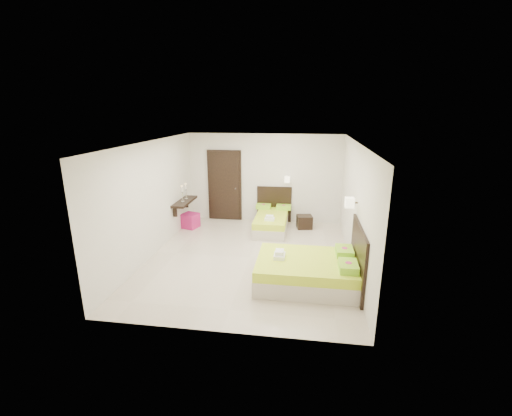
# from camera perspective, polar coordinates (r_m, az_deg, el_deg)

# --- Properties ---
(floor) EXTENTS (5.50, 5.50, 0.00)m
(floor) POSITION_cam_1_polar(r_m,az_deg,el_deg) (7.92, -1.04, -8.24)
(floor) COLOR beige
(floor) RESTS_ON ground
(bed_single) EXTENTS (1.03, 1.71, 1.41)m
(bed_single) POSITION_cam_1_polar(r_m,az_deg,el_deg) (9.62, 2.62, -2.06)
(bed_single) COLOR beige
(bed_single) RESTS_ON ground
(bed_double) EXTENTS (1.93, 1.64, 1.60)m
(bed_double) POSITION_cam_1_polar(r_m,az_deg,el_deg) (6.79, 9.14, -10.13)
(bed_double) COLOR beige
(bed_double) RESTS_ON ground
(nightstand) EXTENTS (0.48, 0.44, 0.37)m
(nightstand) POSITION_cam_1_polar(r_m,az_deg,el_deg) (9.82, 8.07, -2.30)
(nightstand) COLOR black
(nightstand) RESTS_ON ground
(ottoman) EXTENTS (0.52, 0.52, 0.41)m
(ottoman) POSITION_cam_1_polar(r_m,az_deg,el_deg) (9.94, -10.90, -2.07)
(ottoman) COLOR #9F1556
(ottoman) RESTS_ON ground
(door) EXTENTS (1.02, 0.15, 2.14)m
(door) POSITION_cam_1_polar(r_m,az_deg,el_deg) (10.33, -5.25, 3.70)
(door) COLOR black
(door) RESTS_ON ground
(console_shelf) EXTENTS (0.35, 1.20, 0.78)m
(console_shelf) POSITION_cam_1_polar(r_m,az_deg,el_deg) (9.62, -11.85, 1.03)
(console_shelf) COLOR black
(console_shelf) RESTS_ON ground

